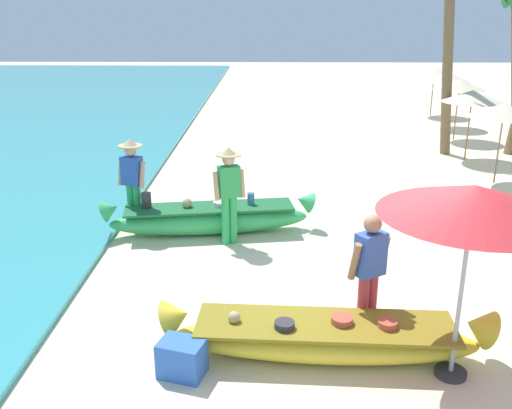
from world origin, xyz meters
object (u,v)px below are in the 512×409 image
at_px(boat_yellow_foreground, 324,337).
at_px(boat_green_midground, 209,218).
at_px(person_vendor_assistant, 132,178).
at_px(person_tourist_customer, 369,270).
at_px(patio_umbrella_large, 473,202).
at_px(cooler_box, 182,358).
at_px(person_vendor_hatted, 229,189).

height_order(boat_yellow_foreground, boat_green_midground, boat_green_midground).
xyz_separation_m(boat_yellow_foreground, person_vendor_assistant, (-3.15, 4.01, 0.77)).
bearing_deg(person_tourist_customer, patio_umbrella_large, -43.85).
relative_size(person_vendor_assistant, cooler_box, 3.53).
relative_size(person_tourist_customer, patio_umbrella_large, 0.72).
bearing_deg(patio_umbrella_large, person_tourist_customer, 136.15).
bearing_deg(cooler_box, person_tourist_customer, 37.59).
xyz_separation_m(boat_yellow_foreground, person_tourist_customer, (0.57, 0.46, 0.67)).
bearing_deg(boat_green_midground, cooler_box, -88.53).
relative_size(person_vendor_hatted, person_tourist_customer, 1.07).
bearing_deg(person_vendor_hatted, cooler_box, -94.39).
xyz_separation_m(person_vendor_hatted, person_tourist_customer, (1.91, -2.98, -0.09)).
xyz_separation_m(person_vendor_assistant, cooler_box, (1.51, -4.40, -0.81)).
bearing_deg(cooler_box, boat_green_midground, 107.90).
bearing_deg(boat_green_midground, person_vendor_assistant, 175.91).
bearing_deg(boat_yellow_foreground, person_vendor_assistant, 128.22).
xyz_separation_m(boat_green_midground, cooler_box, (0.11, -4.30, -0.08)).
bearing_deg(boat_yellow_foreground, person_tourist_customer, 39.04).
relative_size(boat_green_midground, person_vendor_hatted, 2.27).
xyz_separation_m(person_tourist_customer, patio_umbrella_large, (0.84, -0.81, 1.16)).
bearing_deg(patio_umbrella_large, boat_yellow_foreground, 166.03).
xyz_separation_m(patio_umbrella_large, cooler_box, (-3.05, -0.05, -1.87)).
height_order(patio_umbrella_large, cooler_box, patio_umbrella_large).
bearing_deg(boat_yellow_foreground, patio_umbrella_large, -13.97).
distance_m(boat_yellow_foreground, person_tourist_customer, 0.99).
distance_m(boat_green_midground, cooler_box, 4.30).
xyz_separation_m(boat_yellow_foreground, person_vendor_hatted, (-1.35, 3.44, 0.76)).
xyz_separation_m(boat_green_midground, person_vendor_hatted, (0.40, -0.47, 0.72)).
bearing_deg(person_vendor_assistant, patio_umbrella_large, -43.68).
bearing_deg(person_vendor_assistant, person_tourist_customer, -43.64).
height_order(person_vendor_assistant, cooler_box, person_vendor_assistant).
bearing_deg(person_vendor_hatted, person_vendor_assistant, 162.48).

